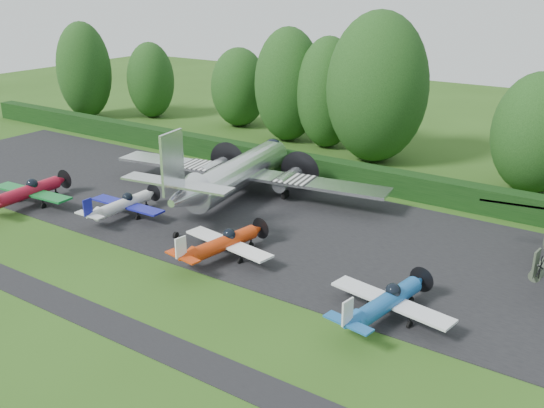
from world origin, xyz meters
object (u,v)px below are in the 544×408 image
Objects in this scene: light_plane_red at (26,192)px; light_plane_orange at (223,243)px; light_plane_white at (123,205)px; light_plane_blue at (386,302)px; transport_plane at (236,173)px.

light_plane_red is 18.59m from light_plane_orange.
light_plane_red is at bearing -161.59° from light_plane_white.
light_plane_blue is at bearing -5.61° from light_plane_white.
light_plane_orange is at bearing 165.13° from light_plane_blue.
transport_plane is 3.35× the size of light_plane_orange.
transport_plane reaches higher than light_plane_red.
transport_plane is 16.39m from light_plane_red.
light_plane_red reaches higher than light_plane_blue.
light_plane_orange reaches higher than light_plane_white.
light_plane_red reaches higher than light_plane_white.
light_plane_orange is at bearing -49.01° from transport_plane.
transport_plane is 20.70m from light_plane_blue.
transport_plane is 9.32m from light_plane_white.
transport_plane is 3.51× the size of light_plane_white.
light_plane_white is at bearing 21.18° from light_plane_red.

